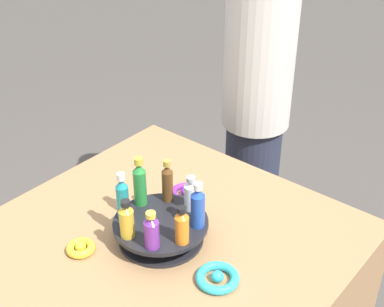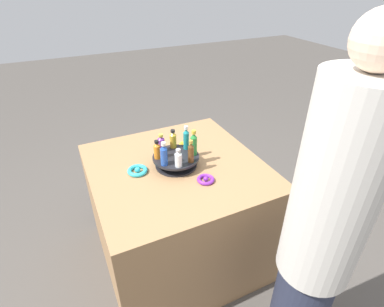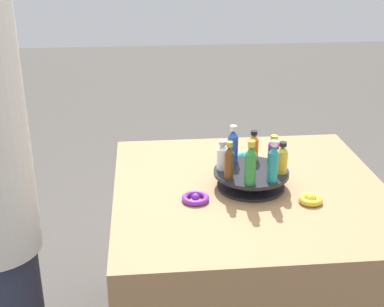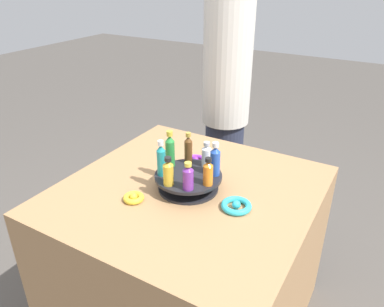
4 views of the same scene
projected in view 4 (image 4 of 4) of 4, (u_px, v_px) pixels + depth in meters
The scene contains 14 objects.
party_table at pixel (189, 259), 1.62m from camera, with size 0.95×0.95×0.72m.
display_stand at pixel (188, 181), 1.45m from camera, with size 0.26×0.26×0.06m.
bottle_green at pixel (170, 150), 1.47m from camera, with size 0.04×0.04×0.15m.
bottle_teal at pixel (161, 159), 1.40m from camera, with size 0.03×0.03×0.14m.
bottle_gold at pixel (168, 172), 1.35m from camera, with size 0.04×0.04×0.11m.
bottle_purple at pixel (188, 177), 1.32m from camera, with size 0.04×0.04×0.11m.
bottle_orange at pixel (208, 172), 1.35m from camera, with size 0.04×0.04×0.11m.
bottle_blue at pixel (215, 160), 1.41m from camera, with size 0.04×0.04×0.14m.
bottle_clear at pixel (206, 155), 1.48m from camera, with size 0.04×0.04×0.10m.
bottle_brown at pixel (188, 149), 1.50m from camera, with size 0.03×0.03×0.13m.
ribbon_bow_gold at pixel (134, 198), 1.38m from camera, with size 0.08×0.08×0.03m.
ribbon_bow_teal at pixel (236, 206), 1.34m from camera, with size 0.11×0.11×0.03m.
ribbon_bow_purple at pixel (195, 160), 1.65m from camera, with size 0.09×0.09×0.03m.
person_figure at pixel (226, 99), 2.16m from camera, with size 0.27×0.27×1.60m.
Camera 4 is at (-1.07, -0.64, 1.50)m, focal length 35.00 mm.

